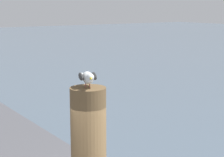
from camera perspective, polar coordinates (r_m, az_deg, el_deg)
The scene contains 2 objects.
mooring_post at distance 3.30m, azimuth -3.61°, elevation -9.89°, with size 0.31×0.31×1.00m, color brown.
seagull at distance 3.13m, azimuth -3.72°, elevation 0.19°, with size 0.38×0.21×0.14m.
Camera 1 is at (1.43, -2.08, 3.34)m, focal length 59.80 mm.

